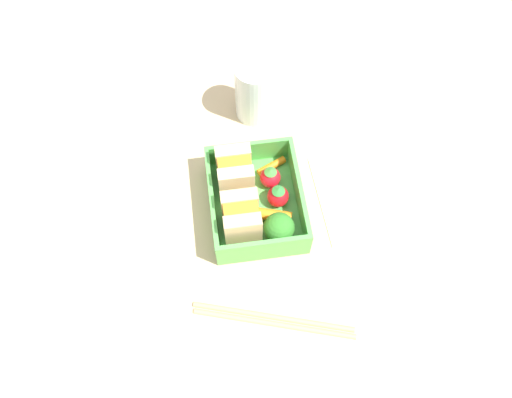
% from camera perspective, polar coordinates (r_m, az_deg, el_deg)
% --- Properties ---
extents(ground_plane, '(1.20, 1.20, 0.02)m').
position_cam_1_polar(ground_plane, '(0.70, 0.00, -1.39)').
color(ground_plane, '#DBB68B').
extents(bento_tray, '(0.15, 0.12, 0.01)m').
position_cam_1_polar(bento_tray, '(0.69, 0.00, -0.81)').
color(bento_tray, '#55B24E').
rests_on(bento_tray, ground_plane).
extents(bento_rim, '(0.15, 0.12, 0.04)m').
position_cam_1_polar(bento_rim, '(0.67, 0.00, 0.20)').
color(bento_rim, '#55B24E').
rests_on(bento_rim, bento_tray).
extents(sandwich_left, '(0.05, 0.05, 0.06)m').
position_cam_1_polar(sandwich_left, '(0.64, -1.68, -2.24)').
color(sandwich_left, '#E5B680').
rests_on(sandwich_left, bento_tray).
extents(sandwich_center_left, '(0.05, 0.05, 0.06)m').
position_cam_1_polar(sandwich_center_left, '(0.67, -2.40, 2.96)').
color(sandwich_center_left, beige).
rests_on(sandwich_center_left, bento_tray).
extents(broccoli_floret, '(0.04, 0.04, 0.05)m').
position_cam_1_polar(broccoli_floret, '(0.64, 2.67, -3.30)').
color(broccoli_floret, '#95BA5B').
rests_on(broccoli_floret, bento_tray).
extents(carrot_stick_far_left, '(0.03, 0.05, 0.02)m').
position_cam_1_polar(carrot_stick_far_left, '(0.67, 2.15, -1.89)').
color(carrot_stick_far_left, orange).
rests_on(carrot_stick_far_left, bento_tray).
extents(strawberry_left, '(0.03, 0.03, 0.04)m').
position_cam_1_polar(strawberry_left, '(0.67, 2.55, 0.26)').
color(strawberry_left, red).
rests_on(strawberry_left, bento_tray).
extents(strawberry_far_left, '(0.03, 0.03, 0.03)m').
position_cam_1_polar(strawberry_far_left, '(0.69, 1.64, 2.53)').
color(strawberry_far_left, red).
rests_on(strawberry_far_left, bento_tray).
extents(carrot_stick_left, '(0.03, 0.04, 0.01)m').
position_cam_1_polar(carrot_stick_left, '(0.71, 1.78, 3.78)').
color(carrot_stick_left, orange).
rests_on(carrot_stick_left, bento_tray).
extents(chopstick_pair, '(0.08, 0.20, 0.01)m').
position_cam_1_polar(chopstick_pair, '(0.64, 2.29, -13.59)').
color(chopstick_pair, tan).
rests_on(chopstick_pair, ground_plane).
extents(drinking_glass, '(0.06, 0.06, 0.10)m').
position_cam_1_polar(drinking_glass, '(0.75, -0.12, 12.24)').
color(drinking_glass, white).
rests_on(drinking_glass, ground_plane).
extents(folded_napkin, '(0.15, 0.09, 0.00)m').
position_cam_1_polar(folded_napkin, '(0.71, 10.63, 0.30)').
color(folded_napkin, white).
rests_on(folded_napkin, ground_plane).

